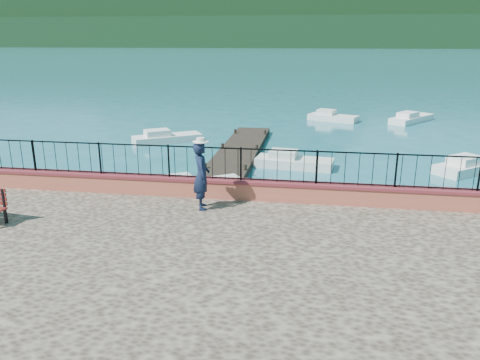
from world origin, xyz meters
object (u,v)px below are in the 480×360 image
(person, at_px, (201,176))
(boat_3, at_px, (167,135))
(boat_5, at_px, (412,116))
(boat_2, at_px, (473,163))
(boat_4, at_px, (333,115))
(boat_1, at_px, (294,159))
(boat_0, at_px, (189,185))

(person, xyz_separation_m, boat_3, (-5.34, 13.55, -1.75))
(boat_3, height_order, boat_5, same)
(boat_2, bearing_deg, boat_5, 51.50)
(boat_3, height_order, boat_4, same)
(boat_2, relative_size, boat_5, 0.91)
(boat_1, height_order, boat_4, same)
(boat_4, bearing_deg, person, -78.76)
(boat_0, relative_size, boat_2, 1.09)
(boat_5, bearing_deg, boat_2, -141.49)
(boat_4, bearing_deg, boat_0, -86.21)
(person, height_order, boat_1, person)
(person, bearing_deg, boat_1, -31.18)
(boat_0, distance_m, boat_2, 12.97)
(person, relative_size, boat_5, 0.44)
(boat_0, distance_m, boat_3, 9.74)
(boat_1, height_order, boat_5, same)
(boat_1, bearing_deg, boat_0, -122.19)
(boat_4, bearing_deg, boat_5, 26.06)
(boat_4, relative_size, boat_5, 0.81)
(person, xyz_separation_m, boat_0, (-1.63, 4.54, -1.75))
(boat_0, relative_size, boat_1, 1.21)
(boat_4, distance_m, boat_5, 5.61)
(boat_1, distance_m, boat_3, 8.71)
(person, relative_size, boat_3, 0.49)
(boat_3, bearing_deg, boat_0, -100.84)
(boat_0, bearing_deg, person, -103.10)
(boat_2, bearing_deg, boat_3, 126.95)
(person, relative_size, boat_1, 0.53)
(boat_0, height_order, boat_5, same)
(person, distance_m, boat_2, 14.27)
(person, bearing_deg, boat_5, -41.25)
(person, bearing_deg, boat_2, -63.95)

